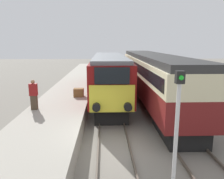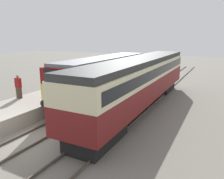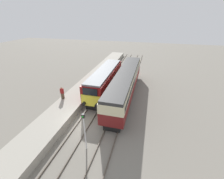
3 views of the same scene
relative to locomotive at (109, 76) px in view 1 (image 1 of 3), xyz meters
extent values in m
plane|color=slate|center=(0.00, -8.61, -2.08)|extent=(120.00, 120.00, 0.00)
cube|color=#9E998C|center=(-3.30, -0.61, -1.62)|extent=(3.50, 50.00, 0.92)
cube|color=#4C4238|center=(-0.72, -3.61, -2.01)|extent=(0.07, 60.00, 0.14)
cube|color=#4C4238|center=(0.72, -3.61, -2.01)|extent=(0.07, 60.00, 0.14)
cube|color=#4C4238|center=(2.68, -3.61, -2.01)|extent=(0.07, 60.00, 0.14)
cube|color=#4C4238|center=(4.12, -3.61, -2.01)|extent=(0.07, 60.00, 0.14)
cube|color=black|center=(0.00, -3.61, -1.58)|extent=(2.03, 4.00, 1.00)
cube|color=black|center=(0.00, 3.69, -1.58)|extent=(2.03, 4.00, 1.00)
cube|color=maroon|center=(0.00, 0.04, 0.18)|extent=(2.70, 12.30, 2.53)
cube|color=yellow|center=(0.00, -6.15, -0.32)|extent=(2.48, 0.10, 1.52)
cube|color=black|center=(0.00, -6.15, 0.94)|extent=(1.89, 0.10, 0.91)
cube|color=slate|center=(0.00, 0.04, 1.56)|extent=(2.38, 11.81, 0.24)
cylinder|color=black|center=(-0.85, -6.36, -0.73)|extent=(0.44, 0.35, 0.44)
cylinder|color=black|center=(0.85, -6.36, -0.73)|extent=(0.44, 0.35, 0.44)
cube|color=black|center=(3.40, -7.14, -1.61)|extent=(1.89, 3.60, 0.95)
cube|color=black|center=(3.40, 5.88, -1.61)|extent=(1.89, 3.60, 0.95)
cube|color=maroon|center=(3.40, -0.63, -0.41)|extent=(2.70, 17.41, 1.45)
cube|color=beige|center=(3.40, -0.63, 0.88)|extent=(2.71, 17.41, 1.14)
cube|color=black|center=(3.40, -0.63, 0.88)|extent=(2.75, 16.72, 0.63)
cube|color=#2D2D2D|center=(3.40, -0.63, 1.63)|extent=(2.48, 17.41, 0.36)
cube|color=#473828|center=(-4.51, -5.22, -0.75)|extent=(0.36, 0.24, 0.84)
cube|color=maroon|center=(-4.51, -5.22, 0.02)|extent=(0.44, 0.26, 0.70)
sphere|color=#9E704C|center=(-4.51, -5.22, 0.48)|extent=(0.23, 0.23, 0.23)
cylinder|color=silver|center=(1.70, -11.70, -0.28)|extent=(0.12, 0.12, 3.60)
cube|color=black|center=(1.70, -11.70, 1.70)|extent=(0.24, 0.20, 0.36)
sphere|color=green|center=(1.70, -11.81, 1.70)|extent=(0.14, 0.14, 0.14)
cube|color=brown|center=(-2.28, -2.13, -0.86)|extent=(0.70, 0.56, 0.60)
camera|label=1|loc=(-0.42, -17.66, 2.62)|focal=35.00mm
camera|label=2|loc=(8.85, -16.09, 3.28)|focal=35.00mm
camera|label=3|loc=(6.60, -20.93, 9.26)|focal=24.00mm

